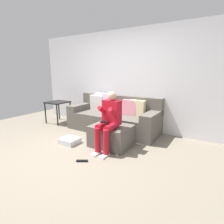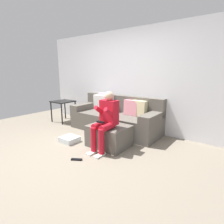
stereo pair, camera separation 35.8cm
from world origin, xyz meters
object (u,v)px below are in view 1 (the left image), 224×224
couch_sectional (114,117)px  remote_near_ottoman (82,161)px  ottoman (111,136)px  person_seated (109,119)px  side_table (58,105)px  storage_bin (70,141)px

couch_sectional → remote_near_ottoman: couch_sectional is taller
ottoman → person_seated: bearing=-71.3°
ottoman → person_seated: person_seated is taller
couch_sectional → ottoman: size_ratio=2.96×
ottoman → person_seated: size_ratio=0.70×
couch_sectional → remote_near_ottoman: size_ratio=12.12×
ottoman → side_table: (-2.24, 0.65, 0.32)m
person_seated → side_table: (-2.30, 0.83, -0.08)m
ottoman → couch_sectional: bearing=118.1°
couch_sectional → ottoman: couch_sectional is taller
person_seated → storage_bin: 1.05m
couch_sectional → side_table: couch_sectional is taller
remote_near_ottoman → storage_bin: bearing=116.2°
remote_near_ottoman → ottoman: bearing=54.1°
couch_sectional → side_table: (-1.77, -0.24, 0.20)m
ottoman → storage_bin: 0.90m
person_seated → side_table: person_seated is taller
couch_sectional → remote_near_ottoman: bearing=-76.6°
couch_sectional → side_table: 1.79m
storage_bin → remote_near_ottoman: (0.74, -0.48, -0.04)m
side_table → remote_near_ottoman: bearing=-34.0°
ottoman → person_seated: 0.45m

